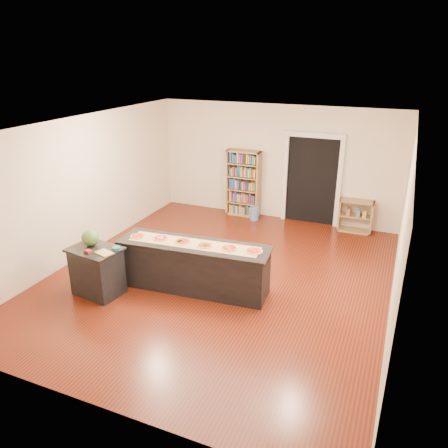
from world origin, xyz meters
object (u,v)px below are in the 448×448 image
at_px(kitchen_island, 194,266).
at_px(waste_bin, 254,214).
at_px(side_counter, 97,271).
at_px(low_shelf, 356,216).
at_px(bookshelf, 243,184).
at_px(watermelon, 90,238).

height_order(kitchen_island, waste_bin, kitchen_island).
bearing_deg(side_counter, low_shelf, 59.18).
height_order(bookshelf, low_shelf, bookshelf).
bearing_deg(waste_bin, bookshelf, 150.47).
bearing_deg(waste_bin, low_shelf, 4.82).
distance_m(kitchen_island, low_shelf, 4.46).
height_order(side_counter, low_shelf, side_counter).
xyz_separation_m(side_counter, watermelon, (-0.14, 0.09, 0.57)).
height_order(kitchen_island, low_shelf, kitchen_island).
xyz_separation_m(bookshelf, low_shelf, (2.80, -0.01, -0.46)).
bearing_deg(low_shelf, side_counter, -128.88).
bearing_deg(watermelon, bookshelf, 76.75).
xyz_separation_m(side_counter, waste_bin, (1.32, 4.42, -0.27)).
xyz_separation_m(bookshelf, watermelon, (-1.07, -4.56, 0.16)).
height_order(side_counter, watermelon, watermelon).
relative_size(side_counter, waste_bin, 2.62).
distance_m(bookshelf, watermelon, 4.68).
relative_size(kitchen_island, bookshelf, 1.58).
bearing_deg(kitchen_island, low_shelf, 54.80).
relative_size(side_counter, bookshelf, 0.51).
xyz_separation_m(waste_bin, watermelon, (-1.46, -4.34, 0.83)).
bearing_deg(side_counter, kitchen_island, 36.04).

